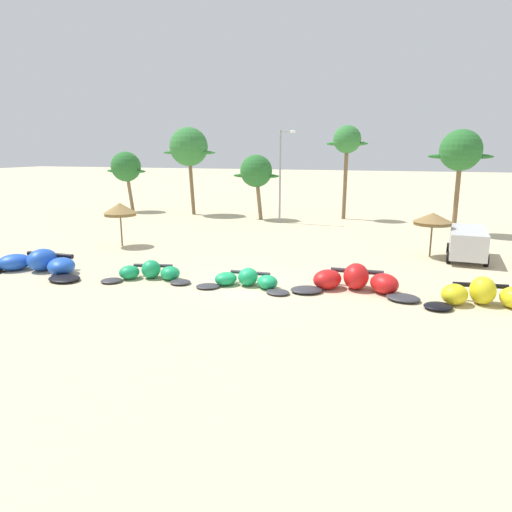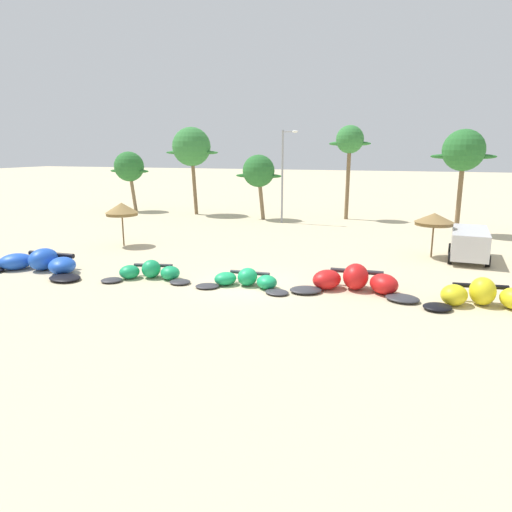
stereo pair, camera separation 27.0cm
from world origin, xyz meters
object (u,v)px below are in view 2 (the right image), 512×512
at_px(kite_center, 355,281).
at_px(palm_center_right, 464,151).
at_px(kite_far_left, 39,263).
at_px(palm_left, 192,147).
at_px(palm_center_left, 350,142).
at_px(lamppost_west, 284,172).
at_px(kite_right_of_center, 484,296).
at_px(palm_leftmost, 129,167).
at_px(beach_umbrella_near_van, 122,209).
at_px(kite_left, 150,272).
at_px(kite_left_of_center, 246,280).
at_px(beach_umbrella_middle, 434,219).
at_px(parked_van, 469,242).
at_px(palm_left_of_gap, 259,172).

distance_m(kite_center, palm_center_right, 19.65).
height_order(kite_far_left, palm_left, palm_left).
distance_m(palm_center_left, lamppost_west, 7.11).
bearing_deg(kite_far_left, kite_right_of_center, 3.10).
distance_m(palm_leftmost, palm_left, 7.73).
bearing_deg(beach_umbrella_near_van, kite_right_of_center, -16.00).
xyz_separation_m(kite_left, lamppost_west, (1.49, 20.41, 4.21)).
bearing_deg(palm_left, kite_left_of_center, -58.61).
xyz_separation_m(kite_center, beach_umbrella_middle, (3.61, 8.63, 1.90)).
distance_m(palm_left, lamppost_west, 10.81).
bearing_deg(beach_umbrella_near_van, lamppost_west, 60.31).
bearing_deg(palm_leftmost, parked_van, -22.54).
xyz_separation_m(kite_left_of_center, palm_center_left, (1.49, 24.30, 6.86)).
distance_m(parked_van, palm_left_of_gap, 21.27).
distance_m(kite_center, beach_umbrella_near_van, 17.53).
bearing_deg(beach_umbrella_near_van, parked_van, 7.69).
xyz_separation_m(kite_far_left, palm_center_right, (22.46, 19.64, 5.89)).
height_order(kite_far_left, kite_right_of_center, kite_right_of_center).
bearing_deg(kite_right_of_center, palm_center_left, 110.67).
xyz_separation_m(kite_far_left, palm_left_of_gap, (5.21, 22.44, 4.01)).
bearing_deg(parked_van, palm_left, 151.91).
bearing_deg(kite_left_of_center, palm_center_left, 86.49).
xyz_separation_m(kite_far_left, lamppost_west, (8.03, 20.99, 4.11)).
distance_m(kite_left_of_center, parked_van, 14.48).
xyz_separation_m(kite_left_of_center, parked_van, (10.78, 9.63, 0.76)).
relative_size(beach_umbrella_middle, lamppost_west, 0.34).
distance_m(kite_left_of_center, lamppost_west, 20.91).
height_order(beach_umbrella_near_van, palm_leftmost, palm_leftmost).
relative_size(kite_right_of_center, beach_umbrella_near_van, 1.80).
height_order(palm_left, palm_left_of_gap, palm_left).
relative_size(palm_left_of_gap, palm_center_right, 0.75).
bearing_deg(palm_left, palm_center_right, -9.22).
relative_size(parked_van, palm_left, 0.56).
bearing_deg(kite_left_of_center, palm_center_right, 60.21).
xyz_separation_m(kite_left_of_center, palm_leftmost, (-21.38, 22.98, 4.33)).
distance_m(kite_far_left, kite_center, 16.87).
bearing_deg(palm_left, parked_van, -28.09).
height_order(palm_leftmost, palm_center_left, palm_center_left).
relative_size(palm_leftmost, palm_center_left, 0.72).
xyz_separation_m(palm_left, palm_center_right, (24.69, -4.01, -0.35)).
height_order(parked_van, palm_left, palm_left).
bearing_deg(beach_umbrella_near_van, kite_left_of_center, -30.32).
xyz_separation_m(kite_left_of_center, palm_left_of_gap, (-6.47, 21.61, 4.14)).
bearing_deg(kite_right_of_center, lamppost_west, 125.63).
height_order(kite_right_of_center, lamppost_west, lamppost_west).
distance_m(kite_far_left, palm_center_left, 29.17).
xyz_separation_m(kite_left, palm_left_of_gap, (-1.32, 21.87, 4.11)).
height_order(kite_left, beach_umbrella_near_van, beach_umbrella_near_van).
height_order(kite_far_left, beach_umbrella_middle, beach_umbrella_middle).
distance_m(kite_far_left, kite_right_of_center, 22.24).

